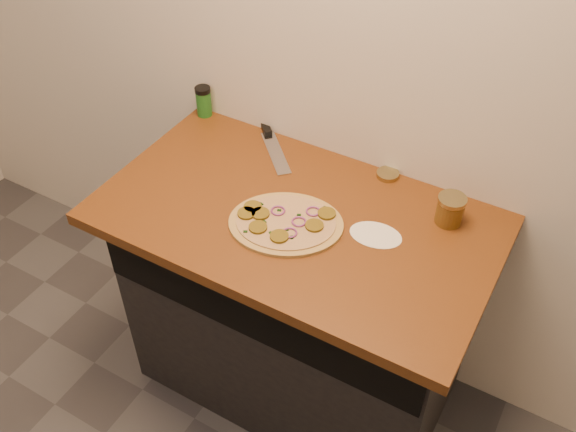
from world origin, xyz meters
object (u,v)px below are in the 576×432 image
Objects in this scene: spice_shaker at (204,101)px; chefs_knife at (269,137)px; pizza at (285,223)px; salsa_jar at (450,210)px.

chefs_knife is at bearing -2.46° from spice_shaker.
pizza is at bearing -52.80° from chefs_knife.
salsa_jar is 0.96m from spice_shaker.
chefs_knife is at bearing 171.90° from salsa_jar.
salsa_jar is at bearing 31.69° from pizza.
pizza is 4.78× the size of salsa_jar.
spice_shaker reaches higher than pizza.
pizza is 0.66m from spice_shaker.
pizza is 1.57× the size of chefs_knife.
salsa_jar is (0.68, -0.10, 0.04)m from chefs_knife.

